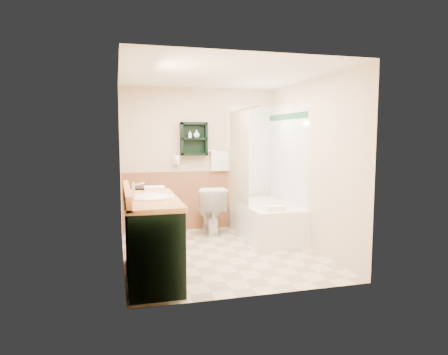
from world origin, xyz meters
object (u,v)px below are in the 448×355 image
bathtub (267,220)px  toilet (210,210)px  vanity_book (133,180)px  soap_bottle_b (196,135)px  soap_bottle_a (190,136)px  wall_shelf (194,139)px  vanity (152,238)px  hair_dryer (176,160)px

bathtub → toilet: 0.94m
vanity_book → soap_bottle_b: 1.82m
soap_bottle_a → wall_shelf: bearing=4.2°
wall_shelf → toilet: 1.22m
vanity → toilet: 2.11m
soap_bottle_a → soap_bottle_b: (0.11, 0.00, 0.02)m
vanity → soap_bottle_b: (0.94, 2.11, 1.16)m
vanity_book → soap_bottle_b: soap_bottle_b is taller
hair_dryer → bathtub: hair_dryer is taller
vanity → toilet: bearing=58.7°
soap_bottle_b → wall_shelf: bearing=173.3°
vanity_book → soap_bottle_b: (1.10, 1.33, 0.58)m
hair_dryer → soap_bottle_b: bearing=-5.0°
bathtub → toilet: size_ratio=1.88×
vanity → soap_bottle_b: 2.58m
vanity_book → soap_bottle_b: bearing=63.4°
wall_shelf → vanity: size_ratio=0.38×
bathtub → soap_bottle_b: bearing=142.6°
wall_shelf → soap_bottle_b: bearing=-6.7°
wall_shelf → soap_bottle_b: wall_shelf is taller
bathtub → soap_bottle_b: (-0.98, 0.75, 1.35)m
vanity_book → wall_shelf: bearing=64.6°
hair_dryer → toilet: size_ratio=0.30×
wall_shelf → soap_bottle_a: wall_shelf is taller
wall_shelf → vanity_book: (-1.06, -1.33, -0.51)m
wall_shelf → hair_dryer: 0.46m
bathtub → toilet: bearing=151.8°
vanity_book → soap_bottle_a: size_ratio=2.02×
vanity_book → soap_bottle_a: 1.75m
wall_shelf → bathtub: bearing=-36.4°
soap_bottle_a → soap_bottle_b: soap_bottle_b is taller
hair_dryer → soap_bottle_b: soap_bottle_b is taller
hair_dryer → soap_bottle_a: soap_bottle_a is taller
toilet → wall_shelf: bearing=-52.6°
vanity → vanity_book: 0.99m
vanity → hair_dryer: bearing=74.5°
hair_dryer → soap_bottle_a: 0.46m
toilet → hair_dryer: bearing=-29.3°
hair_dryer → wall_shelf: bearing=-4.8°
wall_shelf → hair_dryer: bearing=175.2°
bathtub → vanity_book: vanity_book is taller
wall_shelf → soap_bottle_a: (-0.07, -0.01, 0.04)m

